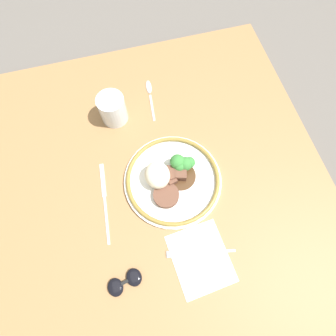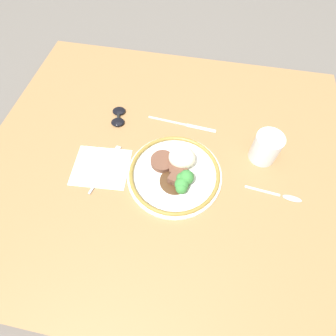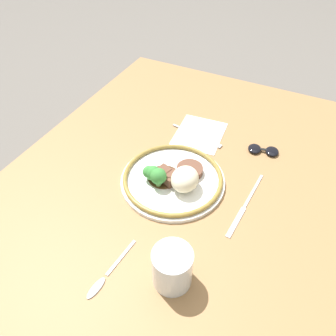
{
  "view_description": "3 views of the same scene",
  "coord_description": "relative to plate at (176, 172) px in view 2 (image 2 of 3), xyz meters",
  "views": [
    {
      "loc": [
        -0.19,
        0.02,
        0.76
      ],
      "look_at": [
        0.07,
        -0.05,
        0.08
      ],
      "focal_mm": 28.0,
      "sensor_mm": 36.0,
      "label": 1
    },
    {
      "loc": [
        0.1,
        -0.43,
        0.72
      ],
      "look_at": [
        0.02,
        -0.06,
        0.08
      ],
      "focal_mm": 28.0,
      "sensor_mm": 36.0,
      "label": 2
    },
    {
      "loc": [
        0.59,
        0.2,
        0.68
      ],
      "look_at": [
        0.03,
        -0.07,
        0.07
      ],
      "focal_mm": 35.0,
      "sensor_mm": 36.0,
      "label": 3
    }
  ],
  "objects": [
    {
      "name": "knife",
      "position": [
        -0.01,
        0.2,
        -0.02
      ],
      "size": [
        0.23,
        0.03,
        0.0
      ],
      "rotation": [
        0.0,
        0.0,
        -0.08
      ],
      "color": "#B7B7BC",
      "rests_on": "dining_table"
    },
    {
      "name": "ground_plane",
      "position": [
        -0.05,
        0.05,
        -0.06
      ],
      "size": [
        8.0,
        8.0,
        0.0
      ],
      "primitive_type": "plane",
      "color": "#5B5651"
    },
    {
      "name": "spoon",
      "position": [
        0.32,
        -0.01,
        -0.02
      ],
      "size": [
        0.16,
        0.03,
        0.01
      ],
      "rotation": [
        0.0,
        0.0,
        -0.1
      ],
      "color": "#B7B7BC",
      "rests_on": "dining_table"
    },
    {
      "name": "juice_glass",
      "position": [
        0.25,
        0.12,
        0.02
      ],
      "size": [
        0.08,
        0.08,
        0.09
      ],
      "color": "yellow",
      "rests_on": "dining_table"
    },
    {
      "name": "napkin",
      "position": [
        -0.23,
        -0.02,
        -0.02
      ],
      "size": [
        0.18,
        0.16,
        0.0
      ],
      "color": "white",
      "rests_on": "dining_table"
    },
    {
      "name": "fork",
      "position": [
        -0.21,
        -0.0,
        -0.02
      ],
      "size": [
        0.05,
        0.18,
        0.0
      ],
      "rotation": [
        0.0,
        0.0,
        1.36
      ],
      "color": "#B7B7BC",
      "rests_on": "napkin"
    },
    {
      "name": "plate",
      "position": [
        0.0,
        0.0,
        0.0
      ],
      "size": [
        0.28,
        0.28,
        0.07
      ],
      "color": "white",
      "rests_on": "dining_table"
    },
    {
      "name": "dining_table",
      "position": [
        -0.05,
        0.05,
        -0.04
      ],
      "size": [
        1.14,
        1.01,
        0.04
      ],
      "color": "olive",
      "rests_on": "ground"
    },
    {
      "name": "sunglasses",
      "position": [
        -0.23,
        0.19,
        -0.01
      ],
      "size": [
        0.06,
        0.1,
        0.01
      ],
      "rotation": [
        0.0,
        0.0,
        0.21
      ],
      "color": "black",
      "rests_on": "dining_table"
    }
  ]
}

